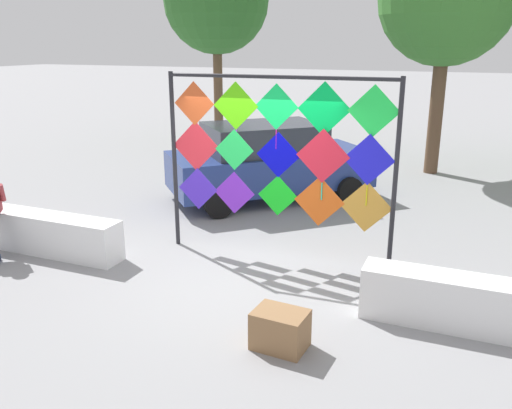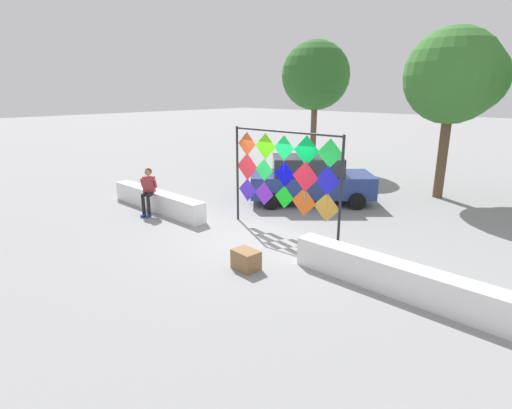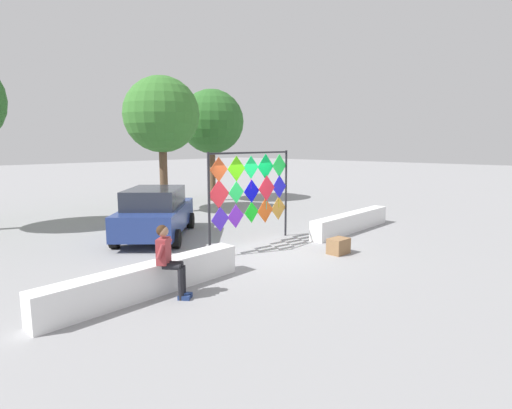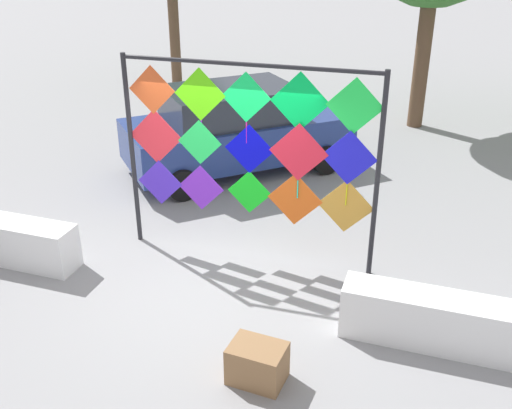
% 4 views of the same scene
% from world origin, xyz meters
% --- Properties ---
extents(ground, '(120.00, 120.00, 0.00)m').
position_xyz_m(ground, '(0.00, 0.00, 0.00)').
color(ground, gray).
extents(kite_display_rack, '(3.60, 0.21, 2.87)m').
position_xyz_m(kite_display_rack, '(0.31, 0.90, 1.76)').
color(kite_display_rack, '#232328').
rests_on(kite_display_rack, ground).
extents(parked_car, '(4.37, 4.25, 1.66)m').
position_xyz_m(parked_car, '(-1.06, 3.98, 0.84)').
color(parked_car, navy).
rests_on(parked_car, ground).
extents(cardboard_box_large, '(0.62, 0.47, 0.44)m').
position_xyz_m(cardboard_box_large, '(1.23, -1.57, 0.22)').
color(cardboard_box_large, olive).
rests_on(cardboard_box_large, ground).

